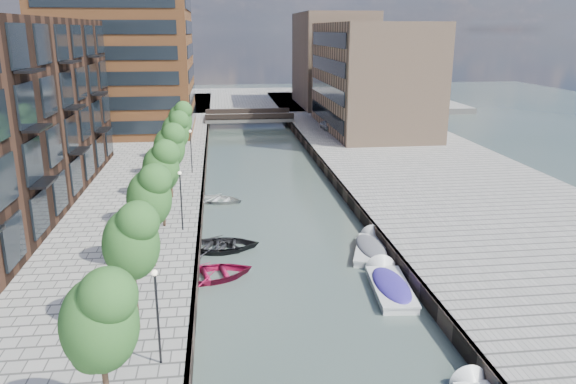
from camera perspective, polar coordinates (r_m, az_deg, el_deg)
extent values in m
plane|color=#38473F|center=(54.65, -2.10, 1.19)|extent=(300.00, 300.00, 0.00)
cube|color=gray|center=(58.08, 13.84, 2.13)|extent=(20.00, 140.00, 1.00)
cube|color=#332823|center=(54.36, -8.52, 1.48)|extent=(0.25, 140.00, 1.00)
cube|color=#332823|center=(55.36, 4.20, 1.89)|extent=(0.25, 140.00, 1.00)
cube|color=gray|center=(113.52, -4.80, 9.23)|extent=(80.00, 40.00, 1.00)
cube|color=black|center=(45.75, -26.99, 6.74)|extent=(8.00, 38.00, 14.00)
cube|color=brown|center=(78.63, -16.96, 16.88)|extent=(18.00, 18.00, 30.00)
cube|color=#A38064|center=(77.61, 8.45, 11.48)|extent=(12.00, 25.00, 14.00)
cube|color=#A38064|center=(102.80, 4.57, 13.27)|extent=(12.00, 20.00, 16.00)
cube|color=gray|center=(85.69, -4.01, 7.53)|extent=(13.00, 6.00, 0.60)
cube|color=#332823|center=(82.84, -3.90, 7.65)|extent=(13.00, 0.40, 0.80)
cube|color=#332823|center=(88.37, -4.12, 8.18)|extent=(13.00, 0.40, 0.80)
ellipsoid|color=#265B22|center=(19.21, -18.65, -12.00)|extent=(2.50, 2.50, 3.25)
cylinder|color=#382619|center=(26.57, -15.23, -10.14)|extent=(0.20, 0.20, 3.20)
ellipsoid|color=#265B22|center=(25.51, -15.68, -4.63)|extent=(2.50, 2.50, 3.25)
cylinder|color=#382619|center=(32.94, -13.62, -4.77)|extent=(0.20, 0.20, 3.20)
ellipsoid|color=#265B22|center=(32.09, -13.94, -0.22)|extent=(2.50, 2.50, 3.25)
cylinder|color=#382619|center=(39.53, -12.55, -1.17)|extent=(0.20, 0.20, 3.20)
ellipsoid|color=#265B22|center=(38.83, -12.80, 2.67)|extent=(2.50, 2.50, 3.25)
cylinder|color=#382619|center=(46.24, -11.80, 1.40)|extent=(0.20, 0.20, 3.20)
ellipsoid|color=#265B22|center=(45.64, -11.99, 4.71)|extent=(2.50, 2.50, 3.25)
cylinder|color=#382619|center=(53.03, -11.23, 3.31)|extent=(0.20, 0.20, 3.20)
ellipsoid|color=#265B22|center=(52.50, -11.40, 6.21)|extent=(2.50, 2.50, 3.25)
cylinder|color=#382619|center=(59.86, -10.80, 4.79)|extent=(0.20, 0.20, 3.20)
ellipsoid|color=#265B22|center=(59.40, -10.93, 7.37)|extent=(2.50, 2.50, 3.25)
cylinder|color=black|center=(23.57, -13.08, -12.44)|extent=(0.10, 0.10, 4.00)
sphere|color=#FFF2CC|center=(22.69, -13.40, -8.00)|extent=(0.24, 0.24, 0.24)
cylinder|color=black|center=(38.35, -10.79, -0.98)|extent=(0.10, 0.10, 4.00)
sphere|color=#FFF2CC|center=(37.82, -10.95, 1.92)|extent=(0.24, 0.24, 0.24)
cylinder|color=black|center=(53.84, -9.80, 4.01)|extent=(0.10, 0.10, 4.00)
sphere|color=#FFF2CC|center=(53.46, -9.91, 6.11)|extent=(0.24, 0.24, 0.24)
imported|color=black|center=(37.98, -6.73, -5.77)|extent=(5.20, 3.82, 1.04)
imported|color=maroon|center=(33.76, -7.76, -8.71)|extent=(5.78, 4.70, 1.05)
imported|color=#B8B8B6|center=(48.17, -7.09, -1.00)|extent=(5.15, 4.52, 0.89)
imported|color=black|center=(37.82, -7.91, -5.92)|extent=(5.56, 4.84, 0.96)
cube|color=silver|center=(32.24, 10.42, -9.99)|extent=(2.32, 5.27, 0.72)
cube|color=silver|center=(32.07, 10.45, -9.36)|extent=(2.42, 5.39, 0.11)
cone|color=silver|center=(34.48, 9.51, -8.04)|extent=(1.97, 1.16, 1.89)
ellipsoid|color=navy|center=(32.04, 10.46, -9.27)|extent=(2.17, 4.81, 0.62)
cube|color=beige|center=(37.29, 8.40, -6.17)|extent=(3.27, 5.24, 0.70)
cube|color=beige|center=(37.15, 8.42, -5.64)|extent=(3.39, 5.37, 0.11)
cone|color=beige|center=(39.56, 8.59, -4.77)|extent=(2.03, 1.48, 1.82)
ellipsoid|color=#515158|center=(37.13, 8.42, -5.56)|extent=(3.03, 4.80, 0.60)
imported|color=silver|center=(77.35, 3.98, 6.81)|extent=(1.63, 3.52, 1.17)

